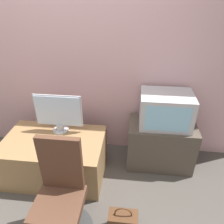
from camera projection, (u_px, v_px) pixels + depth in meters
name	position (u px, v px, depth m)	size (l,w,h in m)	color
wall_back	(72.00, 52.00, 2.50)	(4.40, 0.05, 2.60)	#CC9EA3
desk	(56.00, 157.00, 2.51)	(1.10, 0.69, 0.49)	#937047
side_stand	(160.00, 144.00, 2.66)	(0.78, 0.45, 0.57)	#4C4238
main_monitor	(59.00, 113.00, 2.43)	(0.54, 0.18, 0.46)	#B2B2B7
keyboard	(55.00, 146.00, 2.30)	(0.36, 0.13, 0.01)	#2D2D2D
mouse	(77.00, 147.00, 2.27)	(0.05, 0.04, 0.02)	black
crt_tv	(166.00, 109.00, 2.43)	(0.57, 0.42, 0.38)	#B7B7BC
office_chair	(61.00, 202.00, 1.86)	(0.55, 0.55, 0.96)	#333333
handbag	(123.00, 223.00, 1.96)	(0.26, 0.14, 0.32)	#4C2D19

